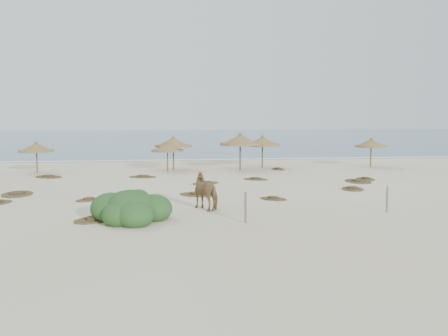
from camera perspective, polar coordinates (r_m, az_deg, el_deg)
The scene contains 26 objects.
ground at distance 25.91m, azimuth -2.90°, elevation -4.28°, with size 160.00×160.00×0.00m, color beige.
ocean at distance 100.53m, azimuth -6.47°, elevation 3.44°, with size 200.00×100.00×0.01m, color #275977.
foam_line at distance 51.65m, azimuth -5.30°, elevation 0.92°, with size 70.00×0.60×0.01m, color white.
palapa_1 at distance 42.69m, azimuth -20.66°, elevation 2.16°, with size 3.44×3.44×2.60m.
palapa_2 at distance 42.62m, azimuth -5.82°, elevation 2.88°, with size 4.14×4.14×2.94m.
palapa_3 at distance 41.45m, azimuth -6.49°, elevation 2.30°, with size 3.07×3.07×2.50m.
palapa_4 at distance 42.06m, azimuth 1.87°, elevation 3.16°, with size 4.03×4.03×3.22m.
palapa_5 at distance 44.12m, azimuth 4.43°, elevation 3.00°, with size 3.98×3.98×2.94m.
palapa_6 at distance 46.48m, azimuth 16.47°, elevation 2.69°, with size 3.61×3.61×2.69m.
horse at distance 24.77m, azimuth -1.87°, elevation -2.66°, with size 0.97×2.12×1.79m, color olive.
fence_post_near at distance 21.69m, azimuth 2.48°, elevation -4.54°, with size 0.10×0.10×1.34m, color #706154.
fence_post_far at distance 25.22m, azimuth 18.14°, elevation -3.42°, with size 0.09×0.09×1.26m, color #706154.
bush at distance 22.34m, azimuth -10.58°, elevation -4.67°, with size 3.63×3.20×1.63m.
scrub_1 at distance 31.66m, azimuth -22.57°, elevation -2.75°, with size 1.92×2.80×0.16m.
scrub_2 at distance 28.30m, azimuth -15.22°, elevation -3.50°, with size 1.76×1.67×0.16m.
scrub_3 at distance 33.89m, azimuth -2.15°, elevation -1.72°, with size 2.44×2.26×0.16m.
scrub_4 at distance 32.34m, azimuth 14.48°, elevation -2.29°, with size 1.78×2.32×0.16m.
scrub_5 at distance 36.07m, azimuth 15.07°, elevation -1.45°, with size 1.72×2.63×0.16m.
scrub_6 at distance 39.52m, azimuth -19.41°, elevation -0.94°, with size 2.82×2.69×0.16m.
scrub_7 at distance 36.03m, azimuth 3.64°, elevation -1.26°, with size 2.17×1.94×0.16m.
scrub_9 at distance 29.11m, azimuth -3.06°, elevation -3.02°, with size 2.69×2.46×0.16m.
scrub_10 at distance 42.78m, azimuth 6.20°, elevation -0.11°, with size 1.27×1.72×0.16m.
scrub_11 at distance 23.01m, azimuth -14.58°, elevation -5.67°, with size 2.45×2.51×0.16m.
scrub_12 at distance 27.78m, azimuth 5.66°, elevation -3.49°, with size 1.85×1.83×0.16m.
scrub_13 at distance 37.80m, azimuth -9.27°, elevation -0.98°, with size 2.45×2.01×0.16m.
scrub_14 at distance 37.49m, azimuth 15.89°, elevation -1.19°, with size 1.24×1.85×0.16m.
Camera 1 is at (-2.10, -25.40, 4.69)m, focal length 40.00 mm.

